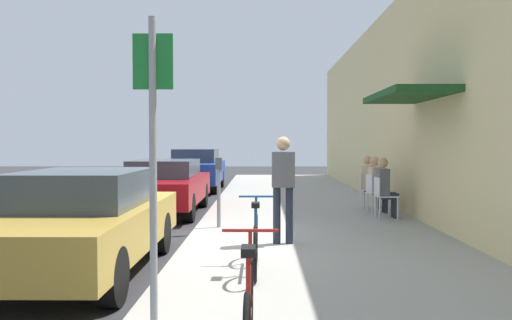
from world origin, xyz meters
name	(u,v)px	position (x,y,z in m)	size (l,w,h in m)	color
ground_plane	(184,249)	(0.00, 0.00, 0.00)	(60.00, 60.00, 0.00)	#2D2D30
sidewalk_slab	(311,226)	(2.25, 2.00, 0.06)	(4.50, 32.00, 0.12)	#9E9B93
building_facade	(434,98)	(4.64, 2.00, 2.60)	(1.40, 32.00, 5.19)	beige
parked_car_0	(81,221)	(-1.10, -1.65, 0.71)	(1.80, 4.40, 1.36)	#A58433
parked_car_1	(164,185)	(-1.10, 4.32, 0.69)	(1.80, 4.40, 1.30)	maroon
parked_car_2	(196,169)	(-1.10, 10.62, 0.77)	(1.80, 4.40, 1.49)	navy
parking_meter	(219,187)	(0.45, 1.52, 0.89)	(0.12, 0.10, 1.32)	slate
street_sign	(153,154)	(0.40, -4.36, 1.64)	(0.32, 0.06, 2.60)	gray
bicycle_0	(249,313)	(1.17, -4.72, 0.48)	(0.46, 1.71, 0.90)	black
bicycle_1	(256,243)	(1.19, -1.96, 0.48)	(0.46, 1.71, 0.90)	black
cafe_chair_0	(383,194)	(3.84, 2.81, 0.62)	(0.45, 0.45, 0.87)	silver
seated_patron_0	(386,185)	(3.90, 2.81, 0.82)	(0.43, 0.37, 1.29)	#232838
cafe_chair_1	(375,191)	(3.84, 3.62, 0.62)	(0.48, 0.48, 0.87)	silver
seated_patron_1	(377,182)	(3.90, 3.63, 0.82)	(0.45, 0.39, 1.29)	#232838
cafe_chair_2	(367,188)	(3.85, 4.50, 0.62)	(0.56, 0.56, 0.87)	silver
seated_patron_2	(370,180)	(3.90, 4.48, 0.82)	(0.51, 0.47, 1.29)	#232838
pedestrian_standing	(283,181)	(1.60, -0.12, 1.12)	(0.36, 0.22, 1.70)	#232838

